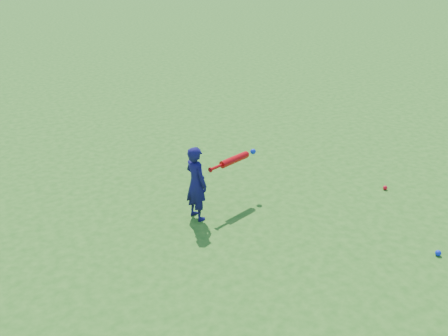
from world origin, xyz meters
name	(u,v)px	position (x,y,z in m)	size (l,w,h in m)	color
ground	(163,246)	(0.00, 0.00, 0.00)	(80.00, 80.00, 0.00)	#276A19
child	(196,183)	(0.60, 0.45, 0.49)	(0.36, 0.24, 0.98)	#13114F
ground_ball_red	(385,188)	(3.33, 0.05, 0.03)	(0.06, 0.06, 0.06)	red
ground_ball_blue	(438,253)	(2.78, -1.48, 0.03)	(0.07, 0.07, 0.07)	#0D26E4
bat_swing	(236,159)	(1.25, 0.64, 0.63)	(0.82, 0.37, 0.10)	red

